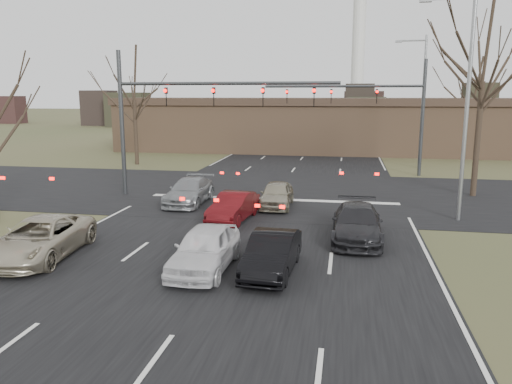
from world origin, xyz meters
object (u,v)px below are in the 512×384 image
mast_arm_far (381,103)px  car_silver_suv (40,238)px  streetlight_right_far (421,95)px  car_red_ahead (233,207)px  streetlight_right_near (464,95)px  mast_arm_near (177,105)px  car_silver_ahead (277,194)px  car_black_hatch (272,253)px  car_grey_ahead (189,191)px  car_white_sedan (205,248)px  building (328,124)px  car_charcoal_sedan (357,223)px

mast_arm_far → car_silver_suv: 25.05m
streetlight_right_far → car_red_ahead: bearing=-118.8°
mast_arm_far → streetlight_right_near: streetlight_right_near is taller
mast_arm_near → streetlight_right_far: size_ratio=1.21×
car_red_ahead → car_silver_ahead: 3.47m
car_black_hatch → car_grey_ahead: size_ratio=0.87×
car_white_sedan → car_red_ahead: (-0.53, 6.48, -0.08)m
mast_arm_near → car_grey_ahead: mast_arm_near is taller
building → car_charcoal_sedan: size_ratio=9.08×
streetlight_right_far → building: bearing=123.6°
car_charcoal_sedan → car_silver_suv: bearing=-158.7°
mast_arm_near → car_charcoal_sedan: (9.63, -6.98, -4.39)m
mast_arm_near → car_grey_ahead: (1.12, -1.73, -4.42)m
car_charcoal_sedan → car_red_ahead: (-5.43, 2.13, -0.04)m
building → car_silver_suv: (-8.50, -36.16, -1.97)m
car_white_sedan → mast_arm_far: bearing=73.1°
building → car_silver_ahead: (-1.50, -26.74, -2.02)m
streetlight_right_far → car_red_ahead: (-10.35, -18.85, -4.95)m
car_charcoal_sedan → car_red_ahead: car_charcoal_sedan is taller
building → car_black_hatch: bearing=-90.5°
car_silver_suv → car_red_ahead: 8.35m
streetlight_right_near → building: bearing=103.7°
mast_arm_far → car_silver_suv: size_ratio=2.23×
car_charcoal_sedan → car_red_ahead: 5.84m
mast_arm_near → car_silver_suv: bearing=-96.5°
car_silver_suv → car_silver_ahead: size_ratio=1.31×
mast_arm_near → car_white_sedan: size_ratio=2.88×
car_white_sedan → car_charcoal_sedan: size_ratio=0.90×
mast_arm_near → car_red_ahead: (4.20, -4.85, -4.44)m
car_white_sedan → car_silver_ahead: bearing=84.5°
building → car_white_sedan: building is taller
car_silver_suv → car_silver_ahead: car_silver_suv is taller
car_charcoal_sedan → car_white_sedan: bearing=-138.1°
building → streetlight_right_far: 13.53m
streetlight_right_far → car_grey_ahead: streetlight_right_far is taller
mast_arm_near → car_silver_ahead: 7.45m
building → mast_arm_far: 15.75m
car_black_hatch → car_silver_ahead: bearing=99.7°
car_charcoal_sedan → streetlight_right_near: bearing=42.3°
car_charcoal_sedan → car_black_hatch: bearing=-122.3°
car_grey_ahead → mast_arm_far: bearing=48.8°
building → streetlight_right_near: size_ratio=4.24×
streetlight_right_far → car_silver_suv: 30.13m
mast_arm_far → car_white_sedan: (-6.68, -21.33, -4.30)m
building → car_charcoal_sedan: 32.13m
car_grey_ahead → car_silver_ahead: (4.61, -0.01, -0.01)m
building → car_red_ahead: building is taller
car_red_ahead → streetlight_right_far: bearing=68.3°
streetlight_right_far → car_grey_ahead: size_ratio=2.21×
streetlight_right_near → car_black_hatch: size_ratio=2.55×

